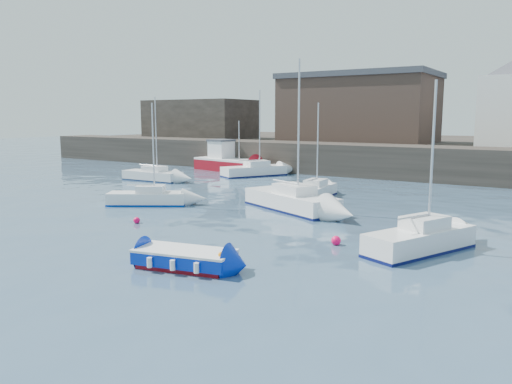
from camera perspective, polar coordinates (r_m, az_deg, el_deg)
The scene contains 16 objects.
water at distance 19.28m, azimuth -19.76°, elevation -8.96°, with size 220.00×220.00×0.00m, color #2D4760.
quay_wall at distance 48.58m, azimuth 14.74°, elevation 3.44°, with size 90.00×5.00×3.00m, color #28231E.
land_strip at distance 65.92m, azimuth 19.55°, elevation 4.43°, with size 90.00×32.00×2.80m, color #28231E.
warehouse at distance 57.95m, azimuth 11.67°, elevation 9.41°, with size 16.40×10.40×7.60m.
bldg_west at distance 68.15m, azimuth -6.41°, elevation 8.28°, with size 14.00×8.00×5.00m.
blue_dinghy at distance 19.08m, azimuth -8.17°, elevation -7.45°, with size 4.06×2.39×0.72m.
fishing_boat at distance 52.77m, azimuth -3.29°, elevation 3.57°, with size 8.28×4.30×5.23m.
sailboat_a at distance 32.97m, azimuth -12.28°, elevation -0.64°, with size 5.09×4.00×6.51m.
sailboat_b at distance 30.50m, azimuth 4.03°, elevation -0.97°, with size 7.26×4.86×8.95m.
sailboat_c at distance 22.17m, azimuth 18.27°, elevation -5.14°, with size 3.75×5.67×7.15m.
sailboat_e at distance 45.33m, azimuth -11.73°, elevation 1.89°, with size 5.76×2.04×7.33m.
sailboat_f at distance 35.19m, azimuth 6.68°, elevation 0.09°, with size 1.99×5.18×6.61m.
sailboat_h at distance 47.94m, azimuth -0.19°, elevation 2.49°, with size 4.84×6.48×8.11m.
buoy_near at distance 27.48m, azimuth -13.47°, elevation -3.49°, with size 0.35×0.35×0.35m, color #FF074E.
buoy_mid at distance 22.60m, azimuth 9.12°, elevation -5.98°, with size 0.43×0.43×0.43m, color #FF074E.
buoy_far at distance 36.62m, azimuth 1.81°, elevation -0.26°, with size 0.38×0.38×0.38m, color #FF074E.
Camera 1 is at (14.70, -11.12, 5.66)m, focal length 35.00 mm.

